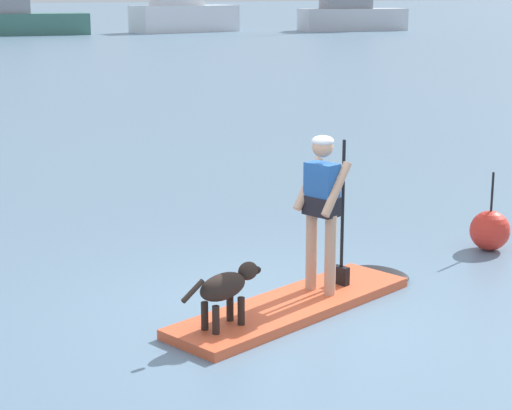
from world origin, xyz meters
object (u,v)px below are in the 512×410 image
Objects in this scene: moored_boat_starboard at (183,11)px; dog at (227,287)px; moored_boat_port at (0,17)px; paddleboard at (307,301)px; person_paddler at (323,202)px; moored_boat_center at (350,11)px; marker_buoy at (490,230)px.

dog is at bearing -107.02° from moored_boat_starboard.
moored_boat_starboard is (13.29, -0.14, 0.25)m from moored_boat_port.
person_paddler is at bearing 23.68° from paddleboard.
moored_boat_center is at bearing -5.87° from moored_boat_port.
dog is at bearing -118.87° from moored_boat_center.
moored_boat_center is at bearing 61.13° from dog.
dog is 63.57m from moored_boat_center.
moored_boat_center is 10.19× the size of marker_buoy.
paddleboard is 0.32× the size of moored_boat_center.
marker_buoy reaches higher than dog.
paddleboard is at bearing 23.68° from dog.
moored_boat_center is at bearing 61.90° from person_paddler.
moored_boat_port reaches higher than paddleboard.
dog is 58.53m from moored_boat_port.
moored_boat_port is at bearing 85.56° from dog.
person_paddler is 1.51m from dog.
dog is 0.11× the size of moored_boat_starboard.
person_paddler is 57.88m from moored_boat_port.
person_paddler is (0.21, 0.09, 1.03)m from paddleboard.
moored_boat_port is (3.47, 57.88, 1.22)m from paddleboard.
person_paddler reaches higher than dog.
moored_boat_starboard reaches higher than dog.
paddleboard is 60.15m from moored_boat_starboard.
moored_boat_port is 1.14× the size of moored_boat_center.
person_paddler is 59.98m from moored_boat_starboard.
paddleboard is 0.28× the size of moored_boat_port.
moored_boat_center reaches higher than paddleboard.
moored_boat_starboard is (17.82, 58.21, 1.04)m from dog.
paddleboard is at bearing -106.18° from moored_boat_starboard.
moored_boat_center reaches higher than marker_buoy.
moored_boat_port is 1.38× the size of moored_boat_starboard.
moored_boat_port is 11.64× the size of marker_buoy.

